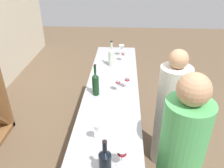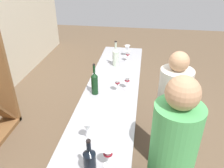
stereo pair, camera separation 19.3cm
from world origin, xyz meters
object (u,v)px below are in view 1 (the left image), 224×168
wine_glass_near_left (127,79)px  wine_bottle_second_left_dark_green (96,83)px  wine_glass_far_right (96,129)px  wine_glass_near_center (122,154)px  wine_glass_near_right (123,54)px  wine_glass_far_center (118,83)px  wine_bottle_center_clear_pale (111,56)px  wine_bottle_leftmost_near_black (105,162)px  wine_glass_far_left (122,48)px  person_left_guest (170,115)px

wine_glass_near_left → wine_bottle_second_left_dark_green: bearing=114.7°
wine_glass_far_right → wine_glass_near_left: bearing=-15.8°
wine_glass_far_right → wine_bottle_second_left_dark_green: bearing=7.4°
wine_glass_near_left → wine_glass_near_center: bearing=178.1°
wine_glass_near_right → wine_glass_far_right: (-1.57, 0.18, 0.01)m
wine_glass_near_center → wine_glass_far_center: same height
wine_bottle_center_clear_pale → wine_glass_near_left: 0.62m
wine_bottle_second_left_dark_green → wine_bottle_leftmost_near_black: bearing=-169.7°
wine_bottle_center_clear_pale → wine_glass_far_left: wine_bottle_center_clear_pale is taller
wine_glass_far_left → wine_glass_near_left: bearing=-175.1°
wine_glass_far_center → wine_glass_near_left: bearing=-54.0°
wine_bottle_second_left_dark_green → person_left_guest: size_ratio=0.23×
wine_bottle_center_clear_pale → wine_glass_near_left: size_ratio=2.22×
wine_bottle_leftmost_near_black → wine_glass_far_center: size_ratio=1.95×
wine_bottle_second_left_dark_green → wine_glass_far_center: size_ratio=2.32×
wine_glass_near_left → wine_glass_near_right: 0.74m
wine_glass_near_center → wine_glass_far_right: 0.31m
wine_glass_far_center → wine_glass_far_right: size_ratio=0.90×
wine_glass_far_center → wine_glass_far_right: 0.77m
wine_glass_far_left → wine_glass_far_right: size_ratio=0.98×
wine_glass_near_center → person_left_guest: person_left_guest is taller
wine_bottle_leftmost_near_black → wine_glass_near_center: bearing=-55.7°
wine_glass_near_left → wine_glass_far_left: 0.93m
wine_glass_far_left → person_left_guest: (-0.98, -0.58, -0.42)m
person_left_guest → wine_glass_near_left: bearing=-10.0°
wine_bottle_center_clear_pale → wine_glass_far_right: (-1.41, 0.03, -0.01)m
wine_bottle_leftmost_near_black → person_left_guest: size_ratio=0.20×
wine_bottle_leftmost_near_black → wine_bottle_center_clear_pale: wine_bottle_center_clear_pale is taller
wine_glass_near_left → wine_glass_far_right: (-0.83, 0.24, 0.01)m
wine_glass_far_right → wine_glass_near_center: bearing=-139.5°
wine_bottle_center_clear_pale → wine_glass_far_center: 0.66m
wine_bottle_leftmost_near_black → wine_glass_far_center: 1.07m
wine_glass_near_left → wine_glass_far_right: 0.86m
wine_glass_near_center → wine_bottle_center_clear_pale: bearing=5.8°
wine_glass_near_right → wine_glass_far_center: size_ratio=1.02×
wine_bottle_center_clear_pale → wine_glass_near_center: 1.65m
wine_glass_near_left → wine_glass_far_left: wine_glass_far_left is taller
wine_glass_far_left → wine_glass_near_center: bearing=-178.7°
wine_bottle_second_left_dark_green → wine_glass_far_right: wine_bottle_second_left_dark_green is taller
wine_bottle_leftmost_near_black → wine_glass_near_center: wine_bottle_leftmost_near_black is taller
wine_glass_near_right → wine_glass_far_center: 0.81m
wine_glass_near_left → person_left_guest: (-0.05, -0.50, -0.42)m
wine_glass_far_left → person_left_guest: 1.21m
wine_bottle_center_clear_pale → person_left_guest: person_left_guest is taller
wine_bottle_center_clear_pale → wine_glass_near_center: (-1.64, -0.17, -0.02)m
wine_bottle_center_clear_pale → wine_glass_near_right: wine_bottle_center_clear_pale is taller
wine_glass_far_right → person_left_guest: bearing=-43.2°
wine_glass_near_right → wine_glass_far_right: size_ratio=0.92×
wine_glass_near_right → wine_glass_far_right: bearing=173.6°
wine_bottle_leftmost_near_black → wine_bottle_center_clear_pale: 1.72m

